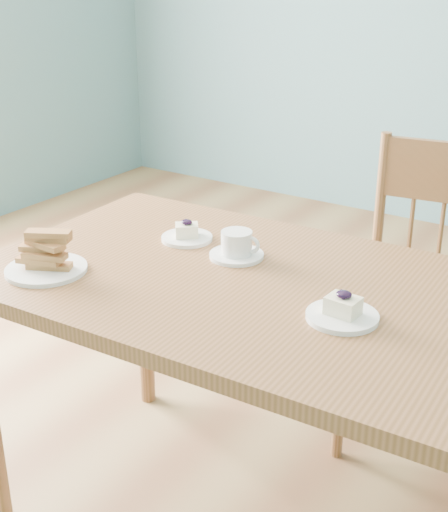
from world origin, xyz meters
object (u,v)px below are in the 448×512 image
(cheesecake_plate_near, at_px, (342,312))
(coffee_cup, at_px, (237,246))
(dining_table, at_px, (264,311))
(biscotti_plate, at_px, (45,258))
(cheesecake_plate_far, at_px, (187,235))
(dining_chair, at_px, (426,299))

(cheesecake_plate_near, distance_m, coffee_cup, 0.41)
(dining_table, bearing_deg, biscotti_plate, -156.03)
(cheesecake_plate_near, relative_size, biscotti_plate, 0.78)
(cheesecake_plate_far, height_order, coffee_cup, coffee_cup)
(cheesecake_plate_near, height_order, coffee_cup, coffee_cup)
(cheesecake_plate_near, height_order, cheesecake_plate_far, cheesecake_plate_near)
(dining_table, xyz_separation_m, dining_chair, (0.20, 0.66, -0.19))
(dining_table, bearing_deg, coffee_cup, 143.01)
(cheesecake_plate_near, xyz_separation_m, cheesecake_plate_far, (-0.56, 0.19, -0.00))
(dining_chair, distance_m, cheesecake_plate_far, 0.80)
(coffee_cup, xyz_separation_m, biscotti_plate, (-0.35, -0.34, 0.01))
(cheesecake_plate_far, bearing_deg, dining_table, -21.22)
(coffee_cup, height_order, biscotti_plate, biscotti_plate)
(cheesecake_plate_near, bearing_deg, coffee_cup, 156.53)
(cheesecake_plate_far, distance_m, biscotti_plate, 0.40)
(cheesecake_plate_near, bearing_deg, biscotti_plate, -166.22)
(cheesecake_plate_near, xyz_separation_m, biscotti_plate, (-0.72, -0.18, 0.02))
(cheesecake_plate_near, relative_size, cheesecake_plate_far, 1.12)
(cheesecake_plate_far, bearing_deg, dining_chair, 45.44)
(cheesecake_plate_near, distance_m, cheesecake_plate_far, 0.59)
(dining_chair, bearing_deg, cheesecake_plate_far, -142.88)
(coffee_cup, relative_size, biscotti_plate, 0.70)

